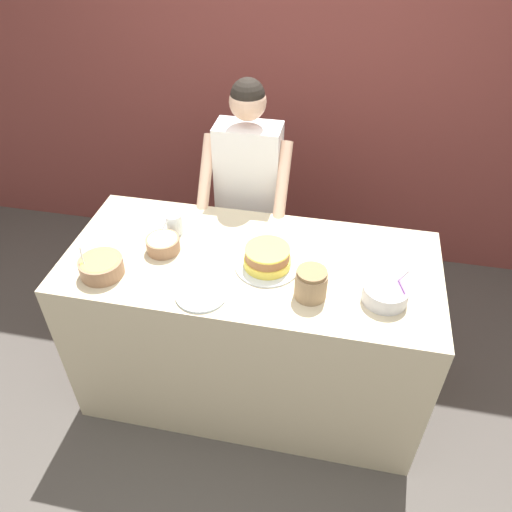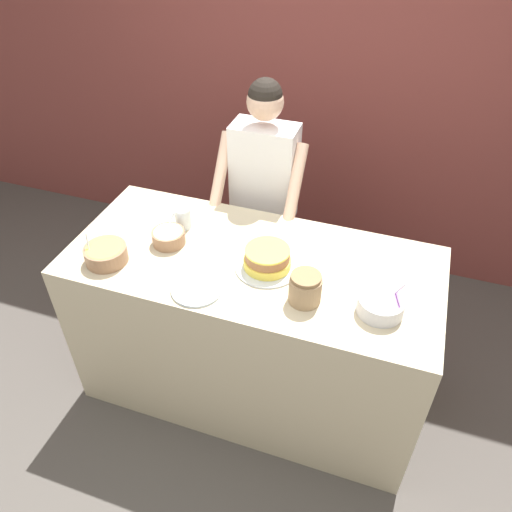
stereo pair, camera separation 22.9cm
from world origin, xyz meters
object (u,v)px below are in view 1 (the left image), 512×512
(person_baker, at_px, (248,188))
(frosting_bowl_yellow, at_px, (101,266))
(ceramic_plate, at_px, (201,294))
(frosting_bowl_white, at_px, (163,244))
(stoneware_jar, at_px, (311,284))
(frosting_bowl_purple, at_px, (385,293))
(cake, at_px, (267,258))
(drinking_glass, at_px, (174,224))

(person_baker, bearing_deg, frosting_bowl_yellow, -120.99)
(frosting_bowl_yellow, relative_size, ceramic_plate, 0.87)
(frosting_bowl_white, relative_size, ceramic_plate, 0.71)
(ceramic_plate, distance_m, stoneware_jar, 0.48)
(frosting_bowl_yellow, bearing_deg, person_baker, 59.01)
(ceramic_plate, bearing_deg, person_baker, 88.70)
(frosting_bowl_purple, relative_size, frosting_bowl_yellow, 0.99)
(frosting_bowl_purple, distance_m, ceramic_plate, 0.80)
(cake, distance_m, frosting_bowl_white, 0.52)
(cake, relative_size, frosting_bowl_purple, 1.54)
(ceramic_plate, height_order, stoneware_jar, stoneware_jar)
(frosting_bowl_yellow, bearing_deg, frosting_bowl_white, 45.45)
(drinking_glass, height_order, ceramic_plate, drinking_glass)
(person_baker, xyz_separation_m, frosting_bowl_purple, (0.76, -0.76, 0.03))
(frosting_bowl_white, distance_m, drinking_glass, 0.15)
(person_baker, height_order, frosting_bowl_purple, person_baker)
(frosting_bowl_yellow, bearing_deg, drinking_glass, 58.52)
(drinking_glass, bearing_deg, ceramic_plate, -58.18)
(ceramic_plate, relative_size, stoneware_jar, 1.62)
(frosting_bowl_white, bearing_deg, stoneware_jar, -13.23)
(frosting_bowl_white, relative_size, frosting_bowl_yellow, 0.81)
(person_baker, relative_size, drinking_glass, 14.51)
(drinking_glass, bearing_deg, cake, -18.33)
(stoneware_jar, bearing_deg, ceramic_plate, -168.56)
(frosting_bowl_white, bearing_deg, frosting_bowl_yellow, -134.55)
(frosting_bowl_white, bearing_deg, frosting_bowl_purple, -7.43)
(drinking_glass, relative_size, stoneware_jar, 0.78)
(frosting_bowl_purple, relative_size, ceramic_plate, 0.86)
(frosting_bowl_purple, height_order, ceramic_plate, frosting_bowl_purple)
(frosting_bowl_purple, xyz_separation_m, drinking_glass, (-1.04, 0.29, 0.01))
(ceramic_plate, bearing_deg, frosting_bowl_purple, 9.39)
(frosting_bowl_purple, xyz_separation_m, ceramic_plate, (-0.79, -0.13, -0.04))
(person_baker, distance_m, frosting_bowl_white, 0.68)
(frosting_bowl_white, height_order, stoneware_jar, frosting_bowl_white)
(person_baker, xyz_separation_m, ceramic_plate, (-0.02, -0.89, -0.01))
(frosting_bowl_white, xyz_separation_m, frosting_bowl_purple, (1.05, -0.14, 0.00))
(frosting_bowl_purple, bearing_deg, person_baker, 135.30)
(drinking_glass, bearing_deg, frosting_bowl_purple, -15.35)
(frosting_bowl_purple, bearing_deg, frosting_bowl_yellow, -176.29)
(cake, relative_size, frosting_bowl_white, 1.86)
(stoneware_jar, bearing_deg, drinking_glass, 156.06)
(stoneware_jar, bearing_deg, frosting_bowl_yellow, -177.18)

